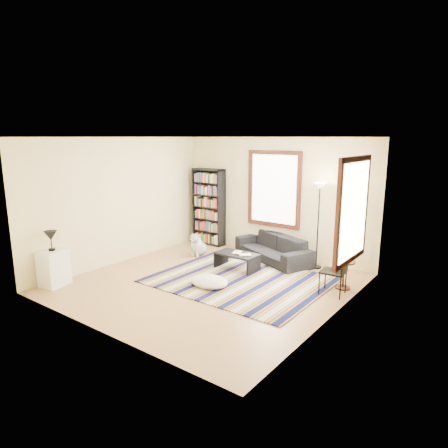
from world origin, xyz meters
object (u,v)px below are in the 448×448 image
Objects in this scene: bookshelf at (209,207)px; floor_lamp at (318,226)px; coffee_table at (237,261)px; side_table at (343,275)px; dog at (199,244)px; floor_cushion at (209,281)px; white_cabinet at (54,268)px; sofa at (273,248)px; folding_chair at (333,272)px.

bookshelf is 1.08× the size of floor_lamp.
side_table reaches higher than coffee_table.
dog is (-2.64, -0.84, -0.65)m from floor_lamp.
coffee_table reaches higher than floor_cushion.
white_cabinet is (-2.41, -1.74, 0.25)m from floor_cushion.
bookshelf is at bearing 108.71° from dog.
sofa reaches higher than side_table.
coffee_table is 1.58× the size of dog.
bookshelf is (-2.11, 0.27, 0.71)m from sofa.
dog is (-3.51, 0.40, -0.15)m from folding_chair.
coffee_table is 0.48× the size of floor_lamp.
floor_cushion is at bearing -117.20° from floor_lamp.
coffee_table is 1.16m from floor_cushion.
white_cabinet is (-3.58, -4.01, -0.58)m from floor_lamp.
side_table is at bearing -42.59° from floor_lamp.
sofa is at bearing 86.56° from floor_cushion.
folding_chair reaches higher than sofa.
dog is at bearing 167.93° from folding_chair.
dog is (0.50, -1.01, -0.72)m from bookshelf.
dog is at bearing -63.56° from bookshelf.
floor_lamp is at bearing 28.27° from sofa.
bookshelf is at bearing 155.09° from folding_chair.
bookshelf is 4.26m from white_cabinet.
floor_cushion is at bearing -82.50° from coffee_table.
sofa is 1.07m from coffee_table.
floor_lamp is (1.04, 0.10, 0.64)m from sofa.
floor_cushion is 2.99m from white_cabinet.
floor_lamp is at bearing 40.53° from coffee_table.
folding_chair is (2.04, 1.03, 0.33)m from floor_cushion.
white_cabinet reaches higher than side_table.
white_cabinet is 1.23× the size of dog.
white_cabinet reaches higher than floor_cushion.
white_cabinet is (-4.50, -3.17, 0.08)m from side_table.
bookshelf reaches higher than coffee_table.
white_cabinet reaches higher than sofa.
side_table is 0.77× the size of white_cabinet.
dog is at bearing 61.98° from white_cabinet.
bookshelf is 2.86× the size of white_cabinet.
floor_lamp is 3.27× the size of dog.
coffee_table is 1.15× the size of floor_cushion.
bookshelf reaches higher than floor_cushion.
white_cabinet is (-4.45, -2.77, -0.08)m from folding_chair.
sofa is 2.09m from side_table.
sofa is at bearing 45.43° from white_cabinet.
white_cabinet is at bearing -131.75° from floor_lamp.
coffee_table is at bearing -20.07° from dog.
dog is (0.94, 3.18, -0.07)m from white_cabinet.
bookshelf is 1.34m from dog.
side_table is at bearing -14.00° from bookshelf.
sofa is 3.54× the size of dog.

